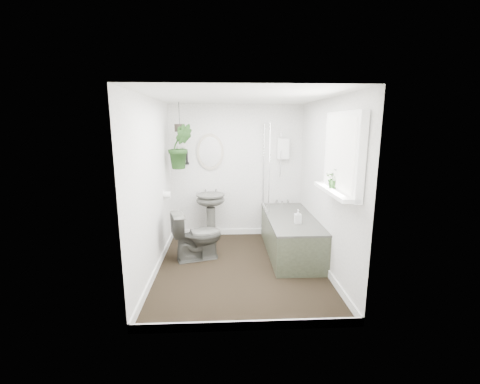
{
  "coord_description": "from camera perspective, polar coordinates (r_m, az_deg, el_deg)",
  "views": [
    {
      "loc": [
        -0.21,
        -4.16,
        1.97
      ],
      "look_at": [
        0.0,
        0.15,
        1.05
      ],
      "focal_mm": 24.0,
      "sensor_mm": 36.0,
      "label": 1
    }
  ],
  "objects": [
    {
      "name": "oval_mirror",
      "position": [
        5.56,
        -5.3,
        7.13
      ],
      "size": [
        0.46,
        0.03,
        0.62
      ],
      "primitive_type": "ellipsoid",
      "color": "#B1A693",
      "rests_on": "wall_back"
    },
    {
      "name": "sill_plant",
      "position": [
        3.82,
        16.49,
        2.38
      ],
      "size": [
        0.24,
        0.22,
        0.23
      ],
      "primitive_type": "imported",
      "rotation": [
        0.0,
        0.0,
        -0.25
      ],
      "color": "black",
      "rests_on": "window_sill"
    },
    {
      "name": "window_sill",
      "position": [
        3.75,
        16.43,
        0.14
      ],
      "size": [
        0.18,
        1.0,
        0.04
      ],
      "primitive_type": "cube",
      "color": "white",
      "rests_on": "wall_right"
    },
    {
      "name": "hanging_plant",
      "position": [
        5.17,
        -10.55,
        7.94
      ],
      "size": [
        0.45,
        0.39,
        0.7
      ],
      "primitive_type": "imported",
      "rotation": [
        0.0,
        0.0,
        0.24
      ],
      "color": "black",
      "rests_on": "ceiling"
    },
    {
      "name": "pedestal_sink",
      "position": [
        5.5,
        -5.19,
        -4.49
      ],
      "size": [
        0.56,
        0.5,
        0.82
      ],
      "primitive_type": null,
      "rotation": [
        0.0,
        0.0,
        0.22
      ],
      "color": "#43443E",
      "rests_on": "floor"
    },
    {
      "name": "wall_front",
      "position": [
        2.88,
        1.53,
        -4.54
      ],
      "size": [
        2.3,
        0.02,
        2.3
      ],
      "primitive_type": "cube",
      "color": "white",
      "rests_on": "ground"
    },
    {
      "name": "ceiling",
      "position": [
        4.18,
        0.11,
        16.69
      ],
      "size": [
        2.3,
        2.8,
        0.02
      ],
      "primitive_type": "cube",
      "color": "white",
      "rests_on": "ground"
    },
    {
      "name": "floor",
      "position": [
        4.62,
        0.09,
        -13.38
      ],
      "size": [
        2.3,
        2.8,
        0.02
      ],
      "primitive_type": "cube",
      "color": "black",
      "rests_on": "ground"
    },
    {
      "name": "bathtub",
      "position": [
        5.06,
        8.97,
        -7.52
      ],
      "size": [
        0.72,
        1.72,
        0.58
      ],
      "primitive_type": null,
      "color": "#43443E",
      "rests_on": "floor"
    },
    {
      "name": "wall_left",
      "position": [
        4.35,
        -15.36,
        0.72
      ],
      "size": [
        0.02,
        2.8,
        2.3
      ],
      "primitive_type": "cube",
      "color": "white",
      "rests_on": "ground"
    },
    {
      "name": "window_recess",
      "position": [
        3.71,
        17.85,
        6.5
      ],
      "size": [
        0.08,
        1.0,
        0.9
      ],
      "primitive_type": "cube",
      "color": "white",
      "rests_on": "wall_right"
    },
    {
      "name": "shower_box",
      "position": [
        5.61,
        7.65,
        7.64
      ],
      "size": [
        0.2,
        0.1,
        0.35
      ],
      "primitive_type": "cube",
      "color": "white",
      "rests_on": "wall_back"
    },
    {
      "name": "bath_screen",
      "position": [
        5.24,
        4.7,
        4.43
      ],
      "size": [
        0.04,
        0.72,
        1.4
      ],
      "primitive_type": null,
      "color": "silver",
      "rests_on": "bathtub"
    },
    {
      "name": "soap_bottle",
      "position": [
        4.64,
        10.26,
        -4.3
      ],
      "size": [
        0.09,
        0.1,
        0.2
      ],
      "primitive_type": "imported",
      "rotation": [
        0.0,
        0.0,
        -0.04
      ],
      "color": "black",
      "rests_on": "bathtub"
    },
    {
      "name": "wall_back",
      "position": [
        5.64,
        -0.63,
        3.67
      ],
      "size": [
        2.3,
        0.02,
        2.3
      ],
      "primitive_type": "cube",
      "color": "white",
      "rests_on": "ground"
    },
    {
      "name": "wall_right",
      "position": [
        4.46,
        15.16,
        1.01
      ],
      "size": [
        0.02,
        2.8,
        2.3
      ],
      "primitive_type": "cube",
      "color": "white",
      "rests_on": "ground"
    },
    {
      "name": "toilet_roll_holder",
      "position": [
        5.06,
        -12.86,
        -0.49
      ],
      "size": [
        0.11,
        0.11,
        0.11
      ],
      "primitive_type": "cylinder",
      "rotation": [
        0.0,
        1.57,
        0.0
      ],
      "color": "white",
      "rests_on": "wall_left"
    },
    {
      "name": "toilet",
      "position": [
        4.79,
        -7.63,
        -7.64
      ],
      "size": [
        0.8,
        0.6,
        0.73
      ],
      "primitive_type": "imported",
      "rotation": [
        0.0,
        0.0,
        1.86
      ],
      "color": "#43443E",
      "rests_on": "floor"
    },
    {
      "name": "wall_sconce",
      "position": [
        5.59,
        -9.41,
        6.02
      ],
      "size": [
        0.04,
        0.04,
        0.22
      ],
      "primitive_type": "cylinder",
      "color": "black",
      "rests_on": "wall_back"
    },
    {
      "name": "window_blinds",
      "position": [
        3.7,
        17.19,
        6.52
      ],
      "size": [
        0.01,
        0.86,
        0.76
      ],
      "primitive_type": "cube",
      "color": "white",
      "rests_on": "wall_right"
    },
    {
      "name": "skirting",
      "position": [
        4.59,
        0.09,
        -12.7
      ],
      "size": [
        2.3,
        2.8,
        0.1
      ],
      "primitive_type": "cube",
      "color": "white",
      "rests_on": "floor"
    },
    {
      "name": "hanging_pot",
      "position": [
        5.16,
        -10.68,
        11.15
      ],
      "size": [
        0.16,
        0.16,
        0.12
      ],
      "primitive_type": "cylinder",
      "color": "black",
      "rests_on": "ceiling"
    }
  ]
}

